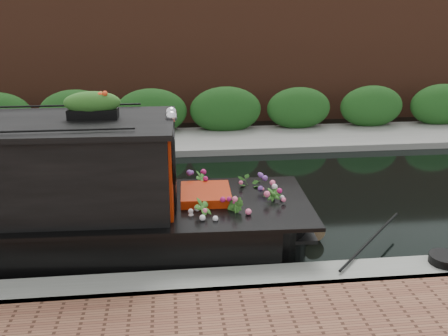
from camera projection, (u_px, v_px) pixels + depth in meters
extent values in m
plane|color=black|center=(144.00, 204.00, 9.85)|extent=(80.00, 80.00, 0.00)
cube|color=gray|center=(134.00, 300.00, 6.74)|extent=(40.00, 0.60, 0.50)
cube|color=gray|center=(150.00, 145.00, 13.80)|extent=(40.00, 2.40, 0.34)
cube|color=#1D4D19|center=(151.00, 137.00, 14.64)|extent=(40.00, 1.10, 2.80)
cube|color=#572D1D|center=(152.00, 120.00, 16.62)|extent=(40.00, 1.00, 8.00)
cube|color=#A92406|center=(172.00, 163.00, 7.80)|extent=(0.12, 1.74, 1.34)
cube|color=black|center=(76.00, 182.00, 6.80)|extent=(0.89, 0.06, 0.55)
cube|color=#A92406|center=(206.00, 204.00, 8.08)|extent=(0.83, 0.92, 0.50)
sphere|color=silver|center=(171.00, 117.00, 7.41)|extent=(0.18, 0.18, 0.18)
sphere|color=silver|center=(171.00, 113.00, 7.68)|extent=(0.18, 0.18, 0.18)
cube|color=black|center=(93.00, 114.00, 7.41)|extent=(0.75, 0.28, 0.14)
ellipsoid|color=#FE491C|center=(92.00, 101.00, 7.35)|extent=(0.81, 0.28, 0.24)
imported|color=#316822|center=(203.00, 218.00, 7.42)|extent=(0.37, 0.40, 0.62)
imported|color=#316822|center=(234.00, 216.00, 7.55)|extent=(0.33, 0.37, 0.57)
imported|color=#316822|center=(252.00, 191.00, 8.61)|extent=(0.58, 0.55, 0.51)
imported|color=#316822|center=(272.00, 205.00, 8.04)|extent=(0.39, 0.39, 0.52)
imported|color=#316822|center=(202.00, 187.00, 8.67)|extent=(0.33, 0.37, 0.59)
cylinder|color=brown|center=(313.00, 228.00, 8.44)|extent=(0.34, 0.34, 0.34)
cylinder|color=black|center=(445.00, 259.00, 7.17)|extent=(0.46, 0.46, 0.12)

